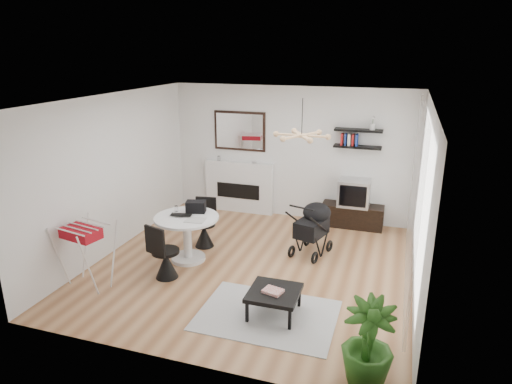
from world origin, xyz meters
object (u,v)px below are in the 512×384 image
(tv_console, at_px, (352,216))
(drying_rack, at_px, (87,254))
(coffee_table, at_px, (274,293))
(fireplace, at_px, (239,181))
(dining_table, at_px, (187,231))
(crt_tv, at_px, (354,192))
(potted_plant, at_px, (368,343))
(stroller, at_px, (313,230))

(tv_console, xyz_separation_m, drying_rack, (-3.45, -3.63, 0.29))
(tv_console, distance_m, coffee_table, 3.57)
(fireplace, relative_size, dining_table, 2.04)
(drying_rack, distance_m, coffee_table, 2.85)
(dining_table, bearing_deg, drying_rack, -129.13)
(crt_tv, bearing_deg, fireplace, 176.58)
(drying_rack, relative_size, potted_plant, 1.00)
(drying_rack, bearing_deg, fireplace, 86.56)
(drying_rack, xyz_separation_m, coffee_table, (2.84, 0.11, -0.20))
(tv_console, distance_m, dining_table, 3.41)
(fireplace, relative_size, tv_console, 1.80)
(crt_tv, xyz_separation_m, drying_rack, (-3.46, -3.62, -0.20))
(tv_console, height_order, crt_tv, crt_tv)
(tv_console, xyz_separation_m, coffee_table, (-0.61, -3.52, 0.09))
(drying_rack, bearing_deg, dining_table, 62.41)
(fireplace, bearing_deg, potted_plant, -55.91)
(stroller, height_order, coffee_table, stroller)
(fireplace, height_order, dining_table, fireplace)
(drying_rack, bearing_deg, coffee_table, 13.80)
(coffee_table, bearing_deg, fireplace, 116.59)
(stroller, bearing_deg, fireplace, 156.29)
(fireplace, xyz_separation_m, crt_tv, (2.45, -0.15, 0.03))
(potted_plant, bearing_deg, fireplace, 124.09)
(fireplace, relative_size, drying_rack, 2.21)
(dining_table, xyz_separation_m, coffee_table, (1.82, -1.14, -0.20))
(fireplace, relative_size, coffee_table, 3.21)
(potted_plant, bearing_deg, dining_table, 146.23)
(fireplace, xyz_separation_m, tv_console, (2.44, -0.14, -0.46))
(dining_table, distance_m, stroller, 2.14)
(coffee_table, bearing_deg, stroller, 87.26)
(fireplace, distance_m, tv_console, 2.49)
(dining_table, relative_size, drying_rack, 1.08)
(dining_table, distance_m, potted_plant, 3.74)
(crt_tv, bearing_deg, coffee_table, -99.94)
(tv_console, height_order, dining_table, dining_table)
(dining_table, height_order, drying_rack, drying_rack)
(tv_console, relative_size, drying_rack, 1.23)
(stroller, bearing_deg, dining_table, -138.41)
(fireplace, distance_m, stroller, 2.52)
(coffee_table, distance_m, potted_plant, 1.60)
(tv_console, distance_m, stroller, 1.55)
(tv_console, relative_size, potted_plant, 1.23)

